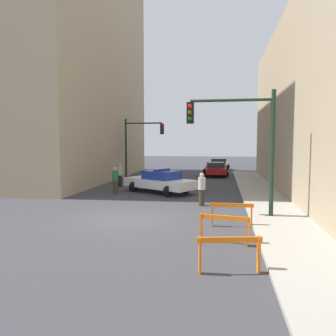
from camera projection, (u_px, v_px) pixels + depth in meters
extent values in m
plane|color=#38383D|center=(127.00, 219.00, 13.54)|extent=(120.00, 120.00, 0.00)
cube|color=#9E998E|center=(283.00, 224.00, 12.53)|extent=(2.40, 44.00, 0.12)
cube|color=tan|center=(38.00, 54.00, 28.39)|extent=(14.00, 20.00, 21.64)
cylinder|color=black|center=(272.00, 153.00, 13.46)|extent=(0.18, 0.18, 5.20)
cylinder|color=black|center=(231.00, 100.00, 13.56)|extent=(3.40, 0.12, 0.12)
cube|color=black|center=(190.00, 113.00, 13.87)|extent=(0.30, 0.22, 0.90)
sphere|color=red|center=(190.00, 106.00, 13.71)|extent=(0.18, 0.18, 0.18)
sphere|color=#4C3D0C|center=(190.00, 113.00, 13.73)|extent=(0.18, 0.18, 0.18)
sphere|color=#0C4219|center=(190.00, 119.00, 13.75)|extent=(0.18, 0.18, 0.18)
cylinder|color=black|center=(126.00, 149.00, 28.46)|extent=(0.18, 0.18, 5.20)
cylinder|color=black|center=(144.00, 123.00, 28.03)|extent=(3.20, 0.12, 0.12)
cube|color=black|center=(162.00, 129.00, 27.81)|extent=(0.30, 0.22, 0.90)
sphere|color=red|center=(162.00, 126.00, 27.64)|extent=(0.18, 0.18, 0.18)
sphere|color=#4C3D0C|center=(162.00, 129.00, 27.66)|extent=(0.18, 0.18, 0.18)
sphere|color=#0C4219|center=(162.00, 132.00, 27.69)|extent=(0.18, 0.18, 0.18)
cube|color=white|center=(160.00, 183.00, 20.62)|extent=(4.97, 4.04, 0.55)
cube|color=navy|center=(162.00, 175.00, 20.45)|extent=(2.53, 2.42, 0.52)
cylinder|color=black|center=(134.00, 187.00, 20.95)|extent=(0.53, 0.68, 0.66)
cylinder|color=black|center=(152.00, 184.00, 22.23)|extent=(0.53, 0.68, 0.66)
cylinder|color=black|center=(168.00, 191.00, 19.05)|extent=(0.53, 0.68, 0.66)
cylinder|color=black|center=(186.00, 188.00, 20.33)|extent=(0.53, 0.68, 0.66)
cube|color=#2633BF|center=(162.00, 170.00, 20.43)|extent=(0.89, 1.28, 0.12)
cube|color=maroon|center=(215.00, 170.00, 30.67)|extent=(2.11, 4.42, 0.52)
cube|color=#232833|center=(215.00, 165.00, 30.46)|extent=(1.71, 1.92, 0.48)
cylinder|color=black|center=(206.00, 171.00, 32.09)|extent=(0.63, 0.27, 0.62)
cylinder|color=black|center=(223.00, 172.00, 31.94)|extent=(0.63, 0.27, 0.62)
cylinder|color=black|center=(207.00, 174.00, 29.44)|extent=(0.63, 0.27, 0.62)
cylinder|color=black|center=(225.00, 174.00, 29.30)|extent=(0.63, 0.27, 0.62)
cube|color=silver|center=(219.00, 165.00, 37.36)|extent=(2.11, 4.42, 0.52)
cube|color=#232833|center=(219.00, 161.00, 37.15)|extent=(1.71, 1.92, 0.48)
cylinder|color=black|center=(213.00, 166.00, 38.86)|extent=(0.63, 0.27, 0.62)
cylinder|color=black|center=(227.00, 167.00, 38.48)|extent=(0.63, 0.27, 0.62)
cylinder|color=black|center=(211.00, 168.00, 36.28)|extent=(0.63, 0.27, 0.62)
cylinder|color=black|center=(226.00, 168.00, 35.89)|extent=(0.63, 0.27, 0.62)
cylinder|color=#382D23|center=(115.00, 187.00, 20.08)|extent=(0.39, 0.39, 0.82)
cylinder|color=#236633|center=(115.00, 176.00, 20.02)|extent=(0.50, 0.50, 0.62)
sphere|color=tan|center=(115.00, 169.00, 19.99)|extent=(0.31, 0.31, 0.22)
cylinder|color=black|center=(120.00, 181.00, 23.33)|extent=(0.34, 0.34, 0.82)
cylinder|color=#B2B2B7|center=(120.00, 171.00, 23.28)|extent=(0.44, 0.44, 0.62)
sphere|color=tan|center=(120.00, 165.00, 23.24)|extent=(0.27, 0.27, 0.22)
cylinder|color=#382D23|center=(202.00, 198.00, 16.37)|extent=(0.39, 0.39, 0.82)
cylinder|color=#B2B2B7|center=(202.00, 183.00, 16.31)|extent=(0.50, 0.50, 0.62)
sphere|color=tan|center=(202.00, 175.00, 16.28)|extent=(0.30, 0.30, 0.22)
cube|color=orange|center=(230.00, 240.00, 7.91)|extent=(1.58, 0.37, 0.14)
cube|color=orange|center=(200.00, 256.00, 7.91)|extent=(0.08, 0.17, 0.90)
cube|color=orange|center=(259.00, 255.00, 7.97)|extent=(0.08, 0.17, 0.90)
cube|color=orange|center=(224.00, 218.00, 10.23)|extent=(1.58, 0.36, 0.14)
cube|color=orange|center=(201.00, 227.00, 10.51)|extent=(0.08, 0.17, 0.90)
cube|color=orange|center=(247.00, 232.00, 10.00)|extent=(0.08, 0.17, 0.90)
cube|color=orange|center=(232.00, 205.00, 12.27)|extent=(1.60, 0.08, 0.14)
cube|color=orange|center=(213.00, 214.00, 12.40)|extent=(0.05, 0.16, 0.90)
cube|color=orange|center=(251.00, 216.00, 12.19)|extent=(0.05, 0.16, 0.90)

